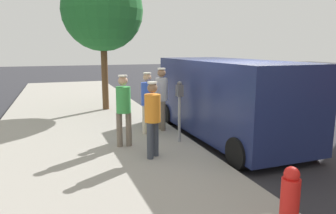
{
  "coord_description": "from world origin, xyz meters",
  "views": [
    {
      "loc": [
        4.16,
        6.82,
        2.47
      ],
      "look_at": [
        1.65,
        -0.35,
        1.05
      ],
      "focal_mm": 33.93,
      "sensor_mm": 36.0,
      "label": 1
    }
  ],
  "objects_px": {
    "pedestrian_in_blue": "(148,99)",
    "pedestrian_in_gray": "(162,95)",
    "parked_van": "(227,97)",
    "parking_meter_near": "(179,101)",
    "pedestrian_in_orange": "(153,115)",
    "street_tree": "(102,11)",
    "pedestrian_in_green": "(124,106)",
    "fire_hydrant": "(290,200)"
  },
  "relations": [
    {
      "from": "pedestrian_in_green",
      "to": "street_tree",
      "type": "xyz_separation_m",
      "value": [
        -0.27,
        -4.85,
        2.67
      ]
    },
    {
      "from": "pedestrian_in_gray",
      "to": "pedestrian_in_blue",
      "type": "bearing_deg",
      "value": 32.08
    },
    {
      "from": "parked_van",
      "to": "fire_hydrant",
      "type": "height_order",
      "value": "parked_van"
    },
    {
      "from": "pedestrian_in_blue",
      "to": "pedestrian_in_orange",
      "type": "height_order",
      "value": "pedestrian_in_blue"
    },
    {
      "from": "pedestrian_in_green",
      "to": "parked_van",
      "type": "height_order",
      "value": "parked_van"
    },
    {
      "from": "pedestrian_in_green",
      "to": "parked_van",
      "type": "relative_size",
      "value": 0.32
    },
    {
      "from": "fire_hydrant",
      "to": "pedestrian_in_green",
      "type": "bearing_deg",
      "value": -73.15
    },
    {
      "from": "fire_hydrant",
      "to": "street_tree",
      "type": "bearing_deg",
      "value": -83.68
    },
    {
      "from": "pedestrian_in_blue",
      "to": "pedestrian_in_gray",
      "type": "height_order",
      "value": "pedestrian_in_gray"
    },
    {
      "from": "parked_van",
      "to": "pedestrian_in_orange",
      "type": "bearing_deg",
      "value": 25.97
    },
    {
      "from": "pedestrian_in_blue",
      "to": "pedestrian_in_gray",
      "type": "distance_m",
      "value": 0.59
    },
    {
      "from": "parked_van",
      "to": "parking_meter_near",
      "type": "bearing_deg",
      "value": 11.36
    },
    {
      "from": "parking_meter_near",
      "to": "parked_van",
      "type": "height_order",
      "value": "parked_van"
    },
    {
      "from": "pedestrian_in_gray",
      "to": "street_tree",
      "type": "height_order",
      "value": "street_tree"
    },
    {
      "from": "pedestrian_in_orange",
      "to": "street_tree",
      "type": "distance_m",
      "value": 6.44
    },
    {
      "from": "parking_meter_near",
      "to": "parked_van",
      "type": "relative_size",
      "value": 0.29
    },
    {
      "from": "pedestrian_in_orange",
      "to": "pedestrian_in_green",
      "type": "bearing_deg",
      "value": -66.77
    },
    {
      "from": "pedestrian_in_green",
      "to": "pedestrian_in_orange",
      "type": "bearing_deg",
      "value": 113.23
    },
    {
      "from": "parking_meter_near",
      "to": "pedestrian_in_orange",
      "type": "bearing_deg",
      "value": 43.08
    },
    {
      "from": "pedestrian_in_orange",
      "to": "street_tree",
      "type": "bearing_deg",
      "value": -88.55
    },
    {
      "from": "pedestrian_in_orange",
      "to": "fire_hydrant",
      "type": "bearing_deg",
      "value": 104.83
    },
    {
      "from": "parking_meter_near",
      "to": "pedestrian_in_green",
      "type": "height_order",
      "value": "pedestrian_in_green"
    },
    {
      "from": "parked_van",
      "to": "fire_hydrant",
      "type": "relative_size",
      "value": 6.1
    },
    {
      "from": "parking_meter_near",
      "to": "fire_hydrant",
      "type": "distance_m",
      "value": 4.18
    },
    {
      "from": "parking_meter_near",
      "to": "pedestrian_in_gray",
      "type": "height_order",
      "value": "pedestrian_in_gray"
    },
    {
      "from": "street_tree",
      "to": "parked_van",
      "type": "bearing_deg",
      "value": 119.35
    },
    {
      "from": "pedestrian_in_blue",
      "to": "fire_hydrant",
      "type": "relative_size",
      "value": 1.95
    },
    {
      "from": "pedestrian_in_blue",
      "to": "parked_van",
      "type": "relative_size",
      "value": 0.32
    },
    {
      "from": "pedestrian_in_blue",
      "to": "pedestrian_in_gray",
      "type": "bearing_deg",
      "value": -147.92
    },
    {
      "from": "pedestrian_in_orange",
      "to": "street_tree",
      "type": "xyz_separation_m",
      "value": [
        0.15,
        -5.83,
        2.72
      ]
    },
    {
      "from": "pedestrian_in_orange",
      "to": "parked_van",
      "type": "xyz_separation_m",
      "value": [
        -2.46,
        -1.2,
        0.08
      ]
    },
    {
      "from": "pedestrian_in_gray",
      "to": "street_tree",
      "type": "bearing_deg",
      "value": -74.03
    },
    {
      "from": "parking_meter_near",
      "to": "parked_van",
      "type": "xyz_separation_m",
      "value": [
        -1.5,
        -0.3,
        -0.03
      ]
    },
    {
      "from": "parking_meter_near",
      "to": "parked_van",
      "type": "distance_m",
      "value": 1.53
    },
    {
      "from": "parking_meter_near",
      "to": "pedestrian_in_blue",
      "type": "xyz_separation_m",
      "value": [
        0.55,
        -0.94,
        -0.07
      ]
    },
    {
      "from": "parking_meter_near",
      "to": "fire_hydrant",
      "type": "relative_size",
      "value": 1.77
    },
    {
      "from": "parking_meter_near",
      "to": "pedestrian_in_gray",
      "type": "relative_size",
      "value": 0.86
    },
    {
      "from": "pedestrian_in_orange",
      "to": "fire_hydrant",
      "type": "distance_m",
      "value": 3.39
    },
    {
      "from": "fire_hydrant",
      "to": "parked_van",
      "type": "bearing_deg",
      "value": -109.82
    },
    {
      "from": "pedestrian_in_gray",
      "to": "parked_van",
      "type": "height_order",
      "value": "parked_van"
    },
    {
      "from": "pedestrian_in_orange",
      "to": "street_tree",
      "type": "height_order",
      "value": "street_tree"
    },
    {
      "from": "parked_van",
      "to": "street_tree",
      "type": "xyz_separation_m",
      "value": [
        2.61,
        -4.63,
        2.64
      ]
    }
  ]
}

